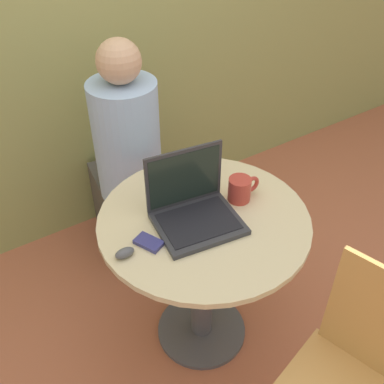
{
  "coord_description": "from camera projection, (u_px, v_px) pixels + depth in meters",
  "views": [
    {
      "loc": [
        -0.74,
        -1.05,
        1.88
      ],
      "look_at": [
        -0.02,
        0.05,
        0.83
      ],
      "focal_mm": 42.0,
      "sensor_mm": 36.0,
      "label": 1
    }
  ],
  "objects": [
    {
      "name": "coffee_cup",
      "position": [
        241.0,
        189.0,
        1.78
      ],
      "size": [
        0.14,
        0.09,
        0.1
      ],
      "color": "#B2382D",
      "rests_on": "round_table"
    },
    {
      "name": "round_table",
      "position": [
        203.0,
        252.0,
        1.84
      ],
      "size": [
        0.82,
        0.82,
        0.73
      ],
      "color": "#4C4C51",
      "rests_on": "ground_plane"
    },
    {
      "name": "ground_plane",
      "position": [
        201.0,
        330.0,
        2.18
      ],
      "size": [
        12.0,
        12.0,
        0.0
      ],
      "primitive_type": "plane",
      "color": "#B26042"
    },
    {
      "name": "cell_phone",
      "position": [
        149.0,
        242.0,
        1.6
      ],
      "size": [
        0.1,
        0.12,
        0.02
      ],
      "color": "navy",
      "rests_on": "round_table"
    },
    {
      "name": "computer_mouse",
      "position": [
        125.0,
        253.0,
        1.55
      ],
      "size": [
        0.07,
        0.04,
        0.03
      ],
      "color": "#4C4C51",
      "rests_on": "round_table"
    },
    {
      "name": "laptop",
      "position": [
        194.0,
        208.0,
        1.68
      ],
      "size": [
        0.34,
        0.3,
        0.27
      ],
      "color": "#2D2D33",
      "rests_on": "round_table"
    },
    {
      "name": "person_seated",
      "position": [
        127.0,
        172.0,
        2.32
      ],
      "size": [
        0.37,
        0.51,
        1.23
      ],
      "color": "#4C4742",
      "rests_on": "ground_plane"
    }
  ]
}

